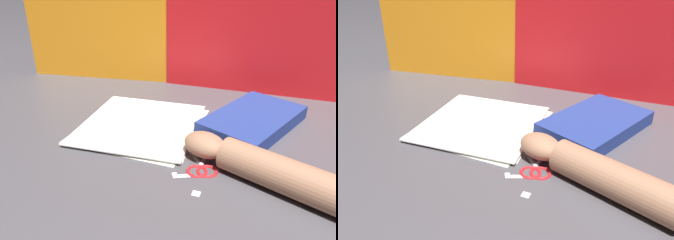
{
  "view_description": "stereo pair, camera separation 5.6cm",
  "coord_description": "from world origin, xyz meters",
  "views": [
    {
      "loc": [
        0.21,
        -0.63,
        0.39
      ],
      "look_at": [
        0.0,
        -0.01,
        0.06
      ],
      "focal_mm": 35.0,
      "sensor_mm": 36.0,
      "label": 1
    },
    {
      "loc": [
        0.26,
        -0.61,
        0.39
      ],
      "look_at": [
        0.0,
        -0.01,
        0.06
      ],
      "focal_mm": 35.0,
      "sensor_mm": 36.0,
      "label": 2
    }
  ],
  "objects": [
    {
      "name": "paper_scrap_mid",
      "position": [
        0.11,
        -0.16,
        0.0
      ],
      "size": [
        0.02,
        0.01,
        0.0
      ],
      "color": "white",
      "rests_on": "ground_plane"
    },
    {
      "name": "backdrop_panel_center",
      "position": [
        0.22,
        0.39,
        0.24
      ],
      "size": [
        0.69,
        0.02,
        0.48
      ],
      "color": "red",
      "rests_on": "ground_plane"
    },
    {
      "name": "paper_stack",
      "position": [
        -0.09,
        0.05,
        0.0
      ],
      "size": [
        0.3,
        0.32,
        0.01
      ],
      "color": "white",
      "rests_on": "ground_plane"
    },
    {
      "name": "hand_forearm",
      "position": [
        0.22,
        -0.09,
        0.03
      ],
      "size": [
        0.34,
        0.18,
        0.07
      ],
      "color": "#A87556",
      "rests_on": "ground_plane"
    },
    {
      "name": "scissors",
      "position": [
        0.1,
        -0.07,
        0.0
      ],
      "size": [
        0.11,
        0.14,
        0.01
      ],
      "color": "silver",
      "rests_on": "ground_plane"
    },
    {
      "name": "paper_scrap_far",
      "position": [
        0.06,
        -0.12,
        0.0
      ],
      "size": [
        0.02,
        0.02,
        0.0
      ],
      "color": "white",
      "rests_on": "ground_plane"
    },
    {
      "name": "backdrop_panel_left",
      "position": [
        -0.18,
        0.39,
        0.19
      ],
      "size": [
        0.88,
        0.13,
        0.38
      ],
      "color": "orange",
      "rests_on": "ground_plane"
    },
    {
      "name": "ground_plane",
      "position": [
        0.0,
        0.0,
        0.0
      ],
      "size": [
        6.0,
        6.0,
        0.0
      ],
      "primitive_type": "plane",
      "color": "#4C494F"
    },
    {
      "name": "book_closed",
      "position": [
        0.18,
        0.14,
        0.02
      ],
      "size": [
        0.26,
        0.32,
        0.04
      ],
      "color": "navy",
      "rests_on": "ground_plane"
    },
    {
      "name": "paper_scrap_near",
      "position": [
        0.07,
        -0.12,
        0.0
      ],
      "size": [
        0.03,
        0.02,
        0.0
      ],
      "color": "white",
      "rests_on": "ground_plane"
    }
  ]
}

